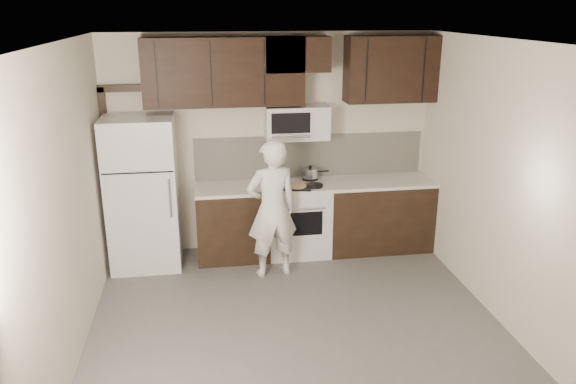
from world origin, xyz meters
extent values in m
plane|color=#595754|center=(0.00, 0.00, 0.00)|extent=(4.50, 4.50, 0.00)
plane|color=beige|center=(0.00, 2.25, 1.35)|extent=(4.00, 0.00, 4.00)
plane|color=white|center=(0.00, 0.00, 2.70)|extent=(4.50, 4.50, 0.00)
cube|color=black|center=(-0.52, 1.94, 0.43)|extent=(0.87, 0.62, 0.87)
cube|color=black|center=(1.34, 1.94, 0.43)|extent=(1.32, 0.62, 0.87)
cube|color=silver|center=(-0.52, 1.94, 0.89)|extent=(0.87, 0.64, 0.04)
cube|color=silver|center=(1.34, 1.94, 0.89)|extent=(1.32, 0.64, 0.04)
cube|color=silver|center=(0.30, 1.94, 0.45)|extent=(0.76, 0.62, 0.89)
cube|color=silver|center=(0.30, 1.94, 0.90)|extent=(0.76, 0.62, 0.02)
cube|color=black|center=(0.30, 1.63, 0.50)|extent=(0.50, 0.01, 0.30)
cylinder|color=silver|center=(0.30, 1.60, 0.70)|extent=(0.55, 0.02, 0.02)
cylinder|color=black|center=(0.12, 1.79, 0.93)|extent=(0.20, 0.20, 0.03)
cylinder|color=black|center=(0.48, 1.79, 0.93)|extent=(0.20, 0.20, 0.03)
cylinder|color=black|center=(0.12, 2.09, 0.93)|extent=(0.20, 0.20, 0.03)
cylinder|color=black|center=(0.48, 2.09, 0.93)|extent=(0.20, 0.20, 0.03)
cube|color=beige|center=(0.50, 2.24, 1.18)|extent=(2.90, 0.02, 0.54)
cube|color=black|center=(-0.55, 2.08, 2.26)|extent=(1.85, 0.35, 0.78)
cube|color=black|center=(1.45, 2.08, 2.26)|extent=(1.10, 0.35, 0.78)
cube|color=black|center=(0.30, 2.08, 2.45)|extent=(0.76, 0.35, 0.40)
cube|color=silver|center=(0.30, 2.06, 1.65)|extent=(0.76, 0.38, 0.40)
cube|color=black|center=(0.20, 1.86, 1.68)|extent=(0.46, 0.01, 0.24)
cube|color=silver|center=(0.56, 1.86, 1.68)|extent=(0.18, 0.01, 0.24)
cylinder|color=silver|center=(0.20, 1.84, 1.52)|extent=(0.46, 0.02, 0.02)
cube|color=silver|center=(-1.55, 1.89, 0.90)|extent=(0.80, 0.72, 1.80)
cube|color=black|center=(-1.55, 1.53, 1.25)|extent=(0.77, 0.01, 0.02)
cylinder|color=silver|center=(-1.22, 1.50, 0.95)|extent=(0.03, 0.03, 0.45)
cube|color=black|center=(-1.96, 2.21, 1.05)|extent=(0.08, 0.08, 2.10)
cube|color=black|center=(-1.75, 2.21, 2.08)|extent=(0.50, 0.08, 0.08)
cylinder|color=silver|center=(0.48, 2.09, 0.98)|extent=(0.20, 0.20, 0.15)
sphere|color=black|center=(0.48, 2.09, 1.07)|extent=(0.04, 0.04, 0.04)
cylinder|color=black|center=(0.63, 2.10, 1.01)|extent=(0.18, 0.03, 0.02)
cube|color=black|center=(0.25, 1.78, 0.92)|extent=(0.41, 0.34, 0.02)
cylinder|color=beige|center=(0.25, 1.78, 0.94)|extent=(0.29, 0.29, 0.02)
imported|color=white|center=(-0.09, 1.38, 0.80)|extent=(0.64, 0.48, 1.61)
camera|label=1|loc=(-0.81, -4.53, 2.98)|focal=35.00mm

